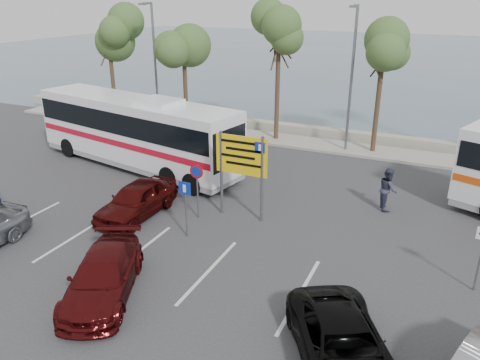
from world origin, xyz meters
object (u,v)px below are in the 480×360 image
at_px(car_red, 137,200).
at_px(street_lamp_right, 352,73).
at_px(direction_sign, 241,162).
at_px(street_lamp_left, 154,60).
at_px(coach_bus_left, 136,134).
at_px(suv_black, 344,347).
at_px(car_maroon, 103,276).
at_px(pedestrian_far, 388,189).

bearing_deg(car_red, street_lamp_right, 64.18).
xyz_separation_m(street_lamp_right, direction_sign, (-2.00, -10.32, -2.17)).
bearing_deg(street_lamp_left, coach_bus_left, -64.23).
height_order(street_lamp_left, suv_black, street_lamp_left).
height_order(car_maroon, car_red, car_red).
relative_size(car_maroon, car_red, 1.07).
relative_size(coach_bus_left, car_maroon, 2.82).
xyz_separation_m(coach_bus_left, suv_black, (13.40, -10.00, -1.15)).
bearing_deg(street_lamp_left, pedestrian_far, -23.22).
relative_size(street_lamp_left, street_lamp_right, 1.00).
height_order(coach_bus_left, car_maroon, coach_bus_left).
relative_size(street_lamp_right, car_red, 1.90).
xyz_separation_m(suv_black, pedestrian_far, (-0.43, 10.00, 0.28)).
xyz_separation_m(street_lamp_right, car_red, (-6.00, -12.02, -3.88)).
distance_m(car_maroon, car_red, 5.55).
bearing_deg(coach_bus_left, street_lamp_left, 115.77).
bearing_deg(street_lamp_right, direction_sign, -100.94).
height_order(car_maroon, pedestrian_far, pedestrian_far).
bearing_deg(car_red, street_lamp_left, 120.93).
distance_m(direction_sign, car_maroon, 7.11).
height_order(direction_sign, car_maroon, direction_sign).
height_order(street_lamp_right, direction_sign, street_lamp_right).
distance_m(direction_sign, coach_bus_left, 8.32).
height_order(street_lamp_left, pedestrian_far, street_lamp_left).
bearing_deg(car_maroon, car_red, 91.28).
bearing_deg(street_lamp_right, coach_bus_left, -143.86).
height_order(street_lamp_right, car_red, street_lamp_right).
relative_size(street_lamp_left, car_maroon, 1.78).
bearing_deg(direction_sign, car_maroon, -103.47).
xyz_separation_m(direction_sign, suv_black, (5.78, -6.70, -1.78)).
bearing_deg(coach_bus_left, suv_black, -36.73).
relative_size(street_lamp_right, suv_black, 1.72).
height_order(coach_bus_left, pedestrian_far, coach_bus_left).
distance_m(street_lamp_left, pedestrian_far, 18.18).
xyz_separation_m(direction_sign, car_red, (-4.00, -1.70, -1.71)).
bearing_deg(car_red, car_maroon, -63.65).
bearing_deg(suv_black, direction_sign, 101.18).
bearing_deg(suv_black, car_maroon, 150.36).
bearing_deg(pedestrian_far, street_lamp_right, 7.04).
xyz_separation_m(car_red, pedestrian_far, (9.36, 5.00, 0.21)).
height_order(direction_sign, pedestrian_far, direction_sign).
bearing_deg(coach_bus_left, direction_sign, -23.45).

